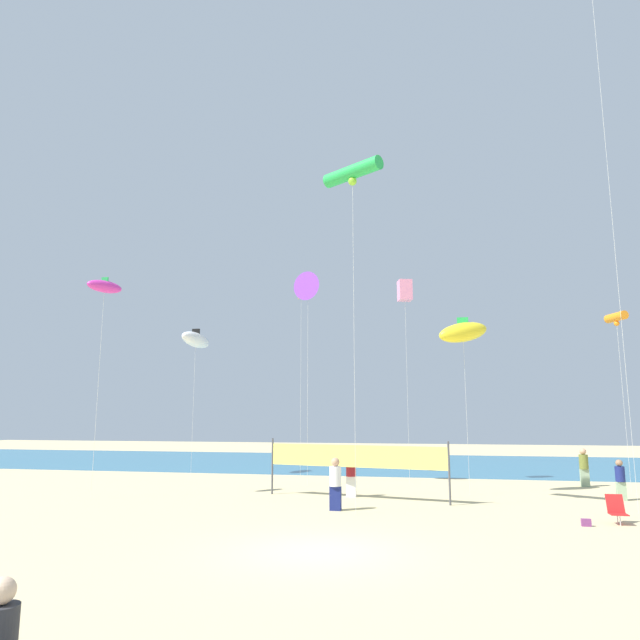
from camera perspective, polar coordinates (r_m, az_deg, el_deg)
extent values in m
plane|color=#D1BC89|center=(15.46, -0.08, -22.08)|extent=(120.00, 120.00, 0.00)
cube|color=teal|center=(43.44, 8.03, -13.95)|extent=(120.00, 20.00, 0.01)
sphere|color=beige|center=(7.44, -29.10, -22.50)|extent=(0.28, 0.28, 0.28)
cube|color=white|center=(25.27, 3.13, -16.25)|extent=(0.40, 0.24, 0.84)
cylinder|color=maroon|center=(25.19, 3.11, -14.51)|extent=(0.42, 0.42, 0.70)
sphere|color=#997051|center=(25.15, 3.10, -13.36)|extent=(0.31, 0.31, 0.31)
cube|color=#99B28C|center=(31.53, 24.89, -14.09)|extent=(0.40, 0.24, 0.83)
cylinder|color=olive|center=(31.47, 24.79, -12.71)|extent=(0.42, 0.42, 0.69)
sphere|color=tan|center=(31.44, 24.73, -11.81)|extent=(0.31, 0.31, 0.31)
cube|color=navy|center=(21.68, 1.55, -17.35)|extent=(0.41, 0.24, 0.85)
cylinder|color=white|center=(21.59, 1.54, -15.31)|extent=(0.43, 0.43, 0.70)
sphere|color=tan|center=(21.55, 1.54, -13.96)|extent=(0.31, 0.31, 0.31)
cube|color=#99B28C|center=(27.07, 27.84, -14.85)|extent=(0.35, 0.21, 0.74)
cylinder|color=navy|center=(27.00, 27.73, -13.44)|extent=(0.37, 0.37, 0.61)
sphere|color=#997051|center=(26.97, 27.65, -12.51)|extent=(0.27, 0.27, 0.27)
cube|color=red|center=(21.11, 27.61, -16.79)|extent=(0.52, 0.48, 0.03)
cube|color=red|center=(21.36, 27.33, -15.95)|extent=(0.52, 0.23, 0.57)
cylinder|color=silver|center=(21.00, 27.75, -17.26)|extent=(0.03, 0.03, 0.32)
cylinder|color=silver|center=(21.28, 27.53, -17.17)|extent=(0.03, 0.03, 0.32)
cylinder|color=#4C4C51|center=(26.12, -4.77, -14.29)|extent=(0.08, 0.08, 2.40)
cylinder|color=#4C4C51|center=(23.34, 12.76, -14.65)|extent=(0.08, 0.08, 2.40)
cube|color=#EAE566|center=(24.42, 3.48, -13.39)|extent=(7.62, 1.72, 0.90)
cube|color=#7A3872|center=(20.45, 25.00, -17.83)|extent=(0.28, 0.14, 0.23)
cylinder|color=silver|center=(29.13, -1.24, -6.31)|extent=(0.01, 0.01, 10.05)
cone|color=purple|center=(29.85, -1.21, 3.36)|extent=(1.55, 0.76, 1.52)
cylinder|color=silver|center=(20.96, 3.41, -1.45)|extent=(0.01, 0.01, 12.63)
cylinder|color=green|center=(22.74, 3.25, 14.50)|extent=(2.49, 1.80, 0.55)
sphere|color=#8CD833|center=(22.59, 3.26, 13.64)|extent=(0.33, 0.33, 0.33)
cylinder|color=silver|center=(34.52, -12.53, -8.43)|extent=(0.01, 0.01, 7.86)
ellipsoid|color=white|center=(34.81, -12.29, -1.95)|extent=(1.38, 2.63, 1.11)
cube|color=black|center=(34.86, -12.27, -1.35)|extent=(0.49, 0.06, 0.61)
cylinder|color=silver|center=(26.39, 14.39, -8.86)|extent=(0.01, 0.01, 7.11)
ellipsoid|color=yellow|center=(26.66, 14.07, -1.20)|extent=(2.69, 2.10, 1.33)
cube|color=green|center=(26.72, 14.04, -0.40)|extent=(0.50, 0.06, 0.62)
cylinder|color=silver|center=(33.65, -1.94, -6.43)|extent=(0.01, 0.01, 10.44)
pyramid|color=orange|center=(34.35, -1.94, 2.38)|extent=(0.56, 0.57, 0.33)
cylinder|color=silver|center=(30.28, 8.68, -6.36)|extent=(0.01, 0.01, 10.02)
cube|color=pink|center=(30.97, 8.45, 2.93)|extent=(0.86, 0.86, 1.10)
cylinder|color=silver|center=(26.02, -21.27, -6.50)|extent=(0.01, 0.01, 8.93)
ellipsoid|color=#D833A5|center=(26.59, -20.68, 3.13)|extent=(1.34, 1.54, 0.58)
cube|color=green|center=(26.64, -20.65, 3.61)|extent=(0.30, 0.06, 0.38)
cylinder|color=silver|center=(24.80, 27.10, 9.09)|extent=(0.01, 0.01, 21.69)
cylinder|color=silver|center=(30.44, 28.01, -7.22)|extent=(0.01, 0.01, 8.05)
cylinder|color=orange|center=(30.80, 27.42, 0.27)|extent=(0.83, 1.31, 0.42)
sphere|color=orange|center=(30.75, 27.47, -0.31)|extent=(0.25, 0.25, 0.25)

